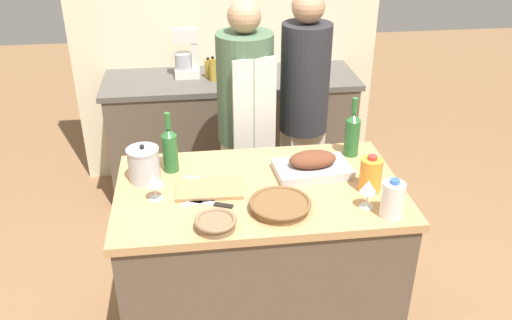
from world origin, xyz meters
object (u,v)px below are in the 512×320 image
(knife_chef, at_px, (210,204))
(person_cook_guest, at_px, (304,110))
(cutting_board, at_px, (209,189))
(stock_pot, at_px, (144,164))
(wine_bottle_green, at_px, (170,148))
(condiment_bottle_short, at_px, (208,69))
(roasting_pan, at_px, (312,165))
(knife_paring, at_px, (203,180))
(wine_glass_left, at_px, (154,181))
(person_cook_aproned, at_px, (246,121))
(wine_bottle_dark, at_px, (352,133))
(milk_jug, at_px, (392,200))
(condiment_bottle_tall, at_px, (213,70))
(juice_jug, at_px, (371,175))
(wine_glass_right, at_px, (368,188))
(mixing_bowl, at_px, (216,223))
(wicker_basket, at_px, (280,205))
(stand_mixer, at_px, (187,57))
(knife_bread, at_px, (199,202))

(knife_chef, xyz_separation_m, person_cook_guest, (0.64, 1.02, 0.00))
(cutting_board, height_order, stock_pot, stock_pot)
(wine_bottle_green, xyz_separation_m, condiment_bottle_short, (0.26, 1.38, -0.06))
(roasting_pan, xyz_separation_m, knife_paring, (-0.54, -0.00, -0.04))
(roasting_pan, bearing_deg, wine_glass_left, -169.26)
(condiment_bottle_short, height_order, person_cook_aproned, person_cook_aproned)
(wine_bottle_green, height_order, wine_bottle_dark, wine_bottle_dark)
(knife_chef, relative_size, condiment_bottle_short, 1.50)
(wine_bottle_dark, relative_size, condiment_bottle_short, 2.13)
(roasting_pan, height_order, milk_jug, milk_jug)
(wine_bottle_dark, distance_m, person_cook_guest, 0.65)
(milk_jug, bearing_deg, condiment_bottle_tall, 109.88)
(juice_jug, height_order, wine_glass_right, juice_jug)
(condiment_bottle_short, bearing_deg, wine_glass_left, -101.15)
(knife_chef, bearing_deg, knife_paring, 95.70)
(juice_jug, bearing_deg, person_cook_guest, 96.26)
(juice_jug, height_order, knife_paring, juice_jug)
(roasting_pan, xyz_separation_m, stock_pot, (-0.82, 0.04, 0.04))
(wine_bottle_green, relative_size, wine_glass_right, 2.30)
(person_cook_guest, bearing_deg, mixing_bowl, -132.51)
(cutting_board, height_order, wine_bottle_dark, wine_bottle_dark)
(milk_jug, distance_m, knife_paring, 0.90)
(juice_jug, relative_size, wine_glass_left, 1.37)
(wine_glass_left, bearing_deg, wine_bottle_dark, 17.43)
(juice_jug, distance_m, knife_paring, 0.80)
(roasting_pan, xyz_separation_m, wicker_basket, (-0.21, -0.31, -0.02))
(stand_mixer, xyz_separation_m, person_cook_aproned, (0.34, -0.83, -0.16))
(stock_pot, relative_size, milk_jug, 1.05)
(wine_bottle_dark, height_order, condiment_bottle_tall, wine_bottle_dark)
(juice_jug, distance_m, person_cook_guest, 1.00)
(stock_pot, bearing_deg, milk_jug, -22.91)
(stock_pot, distance_m, juice_jug, 1.08)
(milk_jug, xyz_separation_m, wine_glass_left, (-1.02, 0.27, 0.01))
(wicker_basket, bearing_deg, wine_bottle_dark, 46.18)
(wine_bottle_green, height_order, wine_glass_left, wine_bottle_green)
(condiment_bottle_tall, distance_m, person_cook_guest, 0.83)
(roasting_pan, distance_m, milk_jug, 0.49)
(stand_mixer, bearing_deg, knife_bread, -89.25)
(milk_jug, xyz_separation_m, knife_paring, (-0.80, 0.41, -0.08))
(wicker_basket, height_order, person_cook_aproned, person_cook_aproned)
(wine_bottle_dark, xyz_separation_m, knife_bread, (-0.82, -0.37, -0.12))
(knife_paring, bearing_deg, mixing_bowl, -85.06)
(wine_glass_left, distance_m, knife_paring, 0.28)
(wine_bottle_green, relative_size, knife_paring, 1.82)
(juice_jug, bearing_deg, stock_pot, 167.41)
(roasting_pan, bearing_deg, wine_glass_right, -62.04)
(juice_jug, height_order, knife_chef, juice_jug)
(wine_bottle_green, bearing_deg, knife_chef, -62.63)
(wine_bottle_dark, height_order, condiment_bottle_short, wine_bottle_dark)
(condiment_bottle_short, bearing_deg, juice_jug, -68.36)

